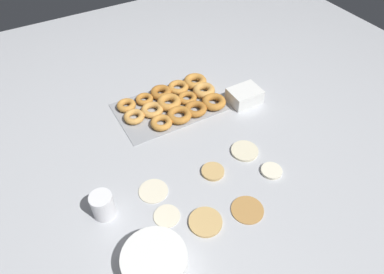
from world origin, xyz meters
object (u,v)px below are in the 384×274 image
object	(u,v)px
pancake_2	(213,171)
paper_cup	(103,205)
pancake_0	(271,171)
pancake_4	(245,151)
donut_tray	(175,102)
pancake_1	(247,209)
container_stack	(245,96)
pancake_5	(205,222)
pancake_3	(153,191)
batter_bowl	(155,261)
pancake_6	(167,216)

from	to	relation	value
pancake_2	paper_cup	world-z (taller)	paper_cup
pancake_0	pancake_4	distance (m)	0.14
pancake_2	donut_tray	xyz separation A→B (m)	(-0.06, -0.42, 0.01)
pancake_1	container_stack	distance (m)	0.59
pancake_0	pancake_5	world-z (taller)	pancake_0
pancake_3	donut_tray	world-z (taller)	donut_tray
pancake_3	pancake_5	xyz separation A→B (m)	(-0.10, 0.20, 0.00)
pancake_4	container_stack	bearing A→B (deg)	-125.06
container_stack	pancake_4	bearing A→B (deg)	54.94
pancake_4	batter_bowl	distance (m)	0.57
pancake_3	container_stack	bearing A→B (deg)	-156.31
pancake_4	container_stack	distance (m)	0.32
pancake_0	container_stack	bearing A→B (deg)	-111.37
container_stack	pancake_1	bearing A→B (deg)	55.62
pancake_0	pancake_2	distance (m)	0.22
pancake_1	pancake_2	distance (m)	0.20
pancake_6	container_stack	distance (m)	0.70
pancake_0	pancake_5	distance (m)	0.34
batter_bowl	container_stack	world-z (taller)	batter_bowl
pancake_4	donut_tray	distance (m)	0.41
pancake_2	container_stack	world-z (taller)	container_stack
pancake_2	pancake_1	bearing A→B (deg)	94.58
paper_cup	pancake_5	bearing A→B (deg)	144.57
pancake_2	batter_bowl	distance (m)	0.41
pancake_3	container_stack	distance (m)	0.64
pancake_5	batter_bowl	world-z (taller)	batter_bowl
pancake_1	pancake_3	distance (m)	0.34
donut_tray	pancake_0	bearing A→B (deg)	104.31
pancake_5	container_stack	distance (m)	0.67
paper_cup	pancake_3	bearing A→B (deg)	-179.17
pancake_2	batter_bowl	world-z (taller)	batter_bowl
pancake_1	donut_tray	world-z (taller)	donut_tray
pancake_2	pancake_6	world-z (taller)	pancake_2
pancake_6	pancake_0	bearing A→B (deg)	177.01
pancake_6	pancake_5	bearing A→B (deg)	140.01
pancake_1	pancake_2	xyz separation A→B (m)	(0.02, -0.20, 0.00)
pancake_1	pancake_3	xyz separation A→B (m)	(0.25, -0.23, -0.00)
pancake_0	donut_tray	distance (m)	0.55
pancake_0	donut_tray	world-z (taller)	donut_tray
pancake_3	batter_bowl	world-z (taller)	batter_bowl
pancake_1	container_stack	world-z (taller)	container_stack
pancake_0	pancake_1	bearing A→B (deg)	27.42
container_stack	paper_cup	bearing A→B (deg)	18.66
pancake_1	paper_cup	world-z (taller)	paper_cup
pancake_2	pancake_4	distance (m)	0.17
pancake_0	donut_tray	xyz separation A→B (m)	(0.14, -0.53, 0.01)
pancake_0	pancake_6	distance (m)	0.44
pancake_1	paper_cup	bearing A→B (deg)	-28.01
paper_cup	pancake_6	bearing A→B (deg)	147.43
pancake_0	container_stack	size ratio (longest dim) A/B	0.56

